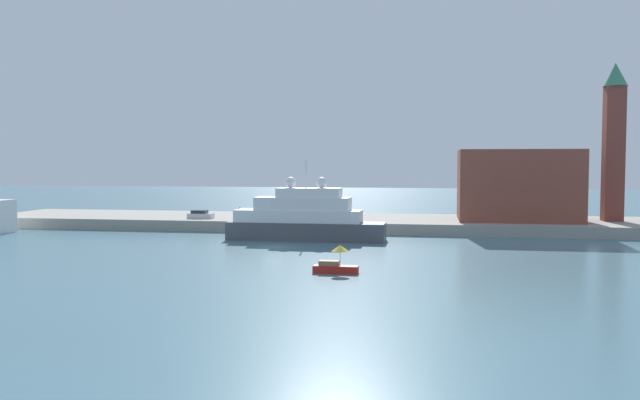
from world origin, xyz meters
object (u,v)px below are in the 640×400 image
object	(u,v)px
small_motorboat	(336,263)
bell_tower	(614,136)
large_yacht	(304,219)
harbor_building	(517,185)
parked_car	(200,215)
person_figure	(240,213)
mooring_bollard	(328,220)

from	to	relation	value
small_motorboat	bell_tower	distance (m)	60.03
large_yacht	small_motorboat	size ratio (longest dim) A/B	4.99
harbor_building	bell_tower	world-z (taller)	bell_tower
small_motorboat	parked_car	distance (m)	48.07
large_yacht	bell_tower	distance (m)	50.42
person_figure	bell_tower	bearing A→B (deg)	4.12
harbor_building	mooring_bollard	bearing A→B (deg)	-161.20
parked_car	large_yacht	bearing A→B (deg)	-32.08
large_yacht	harbor_building	size ratio (longest dim) A/B	1.20
large_yacht	bell_tower	world-z (taller)	bell_tower
parked_car	mooring_bollard	world-z (taller)	parked_car
harbor_building	mooring_bollard	xyz separation A→B (m)	(-28.83, -9.82, -5.14)
large_yacht	small_motorboat	xyz separation A→B (m)	(8.53, -26.52, -1.93)
harbor_building	person_figure	size ratio (longest dim) A/B	10.11
person_figure	mooring_bollard	xyz separation A→B (m)	(15.76, -6.07, -0.44)
bell_tower	parked_car	world-z (taller)	bell_tower
harbor_building	large_yacht	bearing A→B (deg)	-149.08
small_motorboat	large_yacht	bearing A→B (deg)	107.84
person_figure	mooring_bollard	distance (m)	16.90
bell_tower	parked_car	bearing A→B (deg)	-174.18
large_yacht	person_figure	bearing A→B (deg)	133.06
large_yacht	parked_car	size ratio (longest dim) A/B	5.39
harbor_building	parked_car	xyz separation A→B (m)	(-50.55, -6.12, -4.98)
large_yacht	mooring_bollard	size ratio (longest dim) A/B	26.95
large_yacht	small_motorboat	bearing A→B (deg)	-72.16
large_yacht	harbor_building	bearing A→B (deg)	30.92
large_yacht	person_figure	world-z (taller)	large_yacht
small_motorboat	mooring_bollard	bearing A→B (deg)	100.51
person_figure	parked_car	bearing A→B (deg)	-158.30
person_figure	mooring_bollard	bearing A→B (deg)	-21.05
harbor_building	person_figure	world-z (taller)	harbor_building
parked_car	mooring_bollard	xyz separation A→B (m)	(21.72, -3.70, -0.17)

